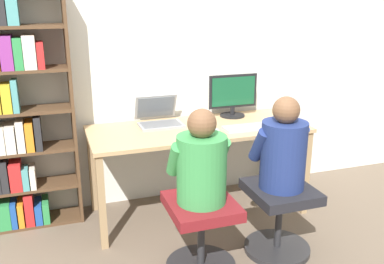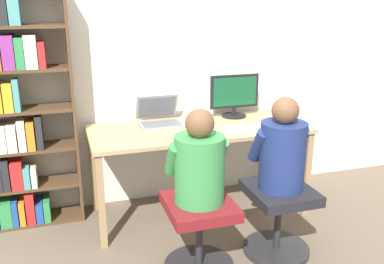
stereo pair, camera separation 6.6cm
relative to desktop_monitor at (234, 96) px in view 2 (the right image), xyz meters
name	(u,v)px [view 2 (the right image)]	position (x,y,z in m)	size (l,w,h in m)	color
ground_plane	(213,231)	(-0.39, -0.57, -0.92)	(14.00, 14.00, 0.00)	brown
wall_back	(184,51)	(-0.39, 0.20, 0.38)	(10.00, 0.05, 2.60)	silver
desk	(199,136)	(-0.39, -0.22, -0.25)	(1.73, 0.70, 0.74)	tan
desktop_monitor	(234,96)	(0.00, 0.00, 0.00)	(0.44, 0.21, 0.37)	black
laptop	(160,119)	(-0.67, -0.05, -0.13)	(0.35, 0.33, 0.23)	gray
keyboard	(251,127)	(-0.02, -0.39, -0.17)	(0.43, 0.15, 0.03)	#B2B2B7
computer_mouse_by_keyboard	(216,130)	(-0.31, -0.38, -0.16)	(0.06, 0.11, 0.03)	#99999E
office_chair_left	(278,214)	(-0.06, -0.96, -0.62)	(0.47, 0.47, 0.50)	#262628
office_chair_right	(199,229)	(-0.64, -0.99, -0.62)	(0.47, 0.47, 0.50)	#262628
person_at_monitor	(282,150)	(-0.06, -0.96, -0.16)	(0.37, 0.32, 0.63)	navy
person_at_laptop	(199,164)	(-0.64, -0.98, -0.17)	(0.38, 0.32, 0.60)	#388C47
bookshelf	(13,114)	(-1.77, 0.01, -0.01)	(0.74, 0.26, 1.85)	#513823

